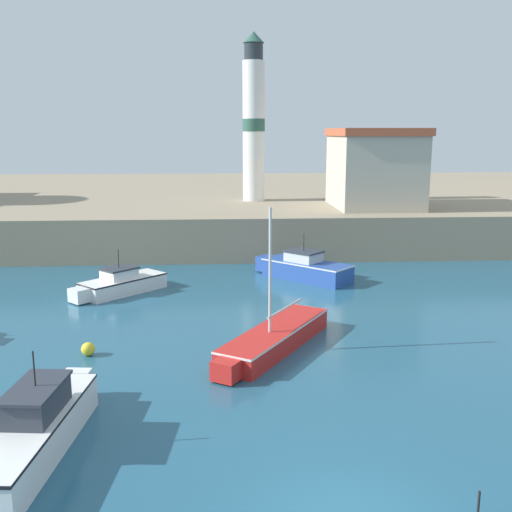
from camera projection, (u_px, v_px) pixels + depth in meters
The scene contains 8 objects.
quay_seawall at pixel (247, 203), 55.33m from camera, with size 120.00×40.00×2.72m, color gray.
motorboat_white_0 at pixel (37, 428), 14.75m from camera, with size 1.99×6.30×2.58m.
motorboat_blue_1 at pixel (304, 268), 32.21m from camera, with size 5.05×4.92×2.45m.
sailboat_red_2 at pixel (274, 338), 21.76m from camera, with size 4.70×6.52×5.24m.
motorboat_white_4 at pixel (120, 283), 29.31m from camera, with size 4.38×4.40×2.20m.
mooring_buoy at pixel (88, 349), 21.16m from camera, with size 0.49×0.49×0.49m, color yellow.
lighthouse at pixel (254, 121), 43.87m from camera, with size 1.65×1.65×12.10m.
harbor_shed_near_wharf at pixel (374, 168), 40.75m from camera, with size 5.67×7.26×5.30m.
Camera 1 is at (-2.56, -10.55, 7.78)m, focal length 42.00 mm.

